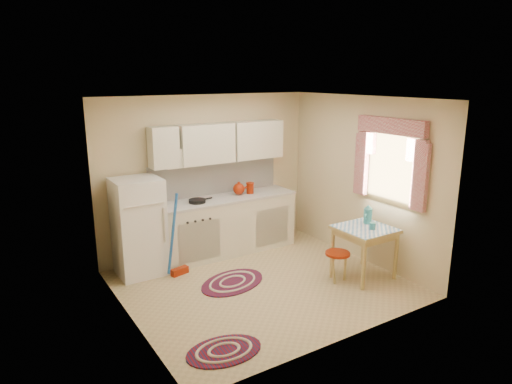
% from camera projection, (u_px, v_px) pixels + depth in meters
% --- Properties ---
extents(room_shell, '(3.64, 3.60, 2.52)m').
position_uv_depth(room_shell, '(263.00, 166.00, 6.14)').
color(room_shell, tan).
rests_on(room_shell, ground).
extents(fridge, '(0.65, 0.60, 1.40)m').
position_uv_depth(fridge, '(139.00, 227.00, 6.45)').
color(fridge, white).
rests_on(fridge, ground).
extents(broom, '(0.30, 0.18, 1.20)m').
position_uv_depth(broom, '(178.00, 235.00, 6.42)').
color(broom, '#1B56AC').
rests_on(broom, ground).
extents(base_cabinets, '(2.25, 0.60, 0.88)m').
position_uv_depth(base_cabinets, '(227.00, 226.00, 7.30)').
color(base_cabinets, beige).
rests_on(base_cabinets, ground).
extents(countertop, '(2.27, 0.62, 0.04)m').
position_uv_depth(countertop, '(227.00, 198.00, 7.19)').
color(countertop, '#BCB8B2').
rests_on(countertop, base_cabinets).
extents(frying_pan, '(0.29, 0.29, 0.05)m').
position_uv_depth(frying_pan, '(197.00, 201.00, 6.86)').
color(frying_pan, black).
rests_on(frying_pan, countertop).
extents(red_kettle, '(0.21, 0.19, 0.21)m').
position_uv_depth(red_kettle, '(239.00, 189.00, 7.27)').
color(red_kettle, maroon).
rests_on(red_kettle, countertop).
extents(red_canister, '(0.13, 0.13, 0.16)m').
position_uv_depth(red_canister, '(250.00, 189.00, 7.39)').
color(red_canister, maroon).
rests_on(red_canister, countertop).
extents(table, '(0.72, 0.72, 0.72)m').
position_uv_depth(table, '(364.00, 252.00, 6.43)').
color(table, tan).
rests_on(table, ground).
extents(stool, '(0.38, 0.38, 0.42)m').
position_uv_depth(stool, '(337.00, 266.00, 6.32)').
color(stool, maroon).
rests_on(stool, ground).
extents(coffee_pot, '(0.19, 0.18, 0.30)m').
position_uv_depth(coffee_pot, '(368.00, 214.00, 6.48)').
color(coffee_pot, teal).
rests_on(coffee_pot, table).
extents(mug, '(0.08, 0.08, 0.10)m').
position_uv_depth(mug, '(373.00, 226.00, 6.26)').
color(mug, teal).
rests_on(mug, table).
extents(rug_center, '(1.17, 0.95, 0.02)m').
position_uv_depth(rug_center, '(233.00, 282.00, 6.30)').
color(rug_center, maroon).
rests_on(rug_center, ground).
extents(rug_left, '(0.86, 0.62, 0.02)m').
position_uv_depth(rug_left, '(224.00, 351.00, 4.73)').
color(rug_left, maroon).
rests_on(rug_left, ground).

